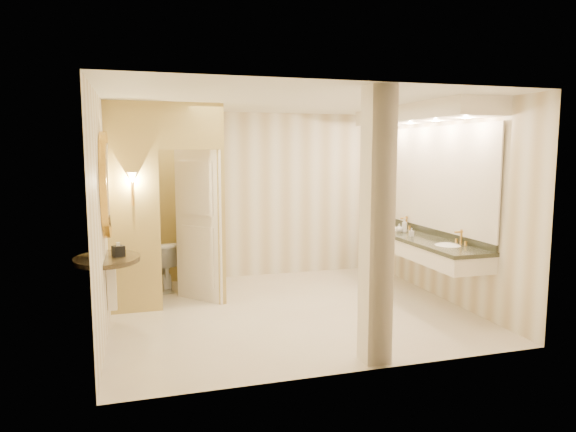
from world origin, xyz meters
name	(u,v)px	position (x,y,z in m)	size (l,w,h in m)	color
floor	(289,310)	(0.00, 0.00, 0.00)	(4.50, 4.50, 0.00)	silver
ceiling	(289,101)	(0.00, 0.00, 2.70)	(4.50, 4.50, 0.00)	silver
wall_back	(255,195)	(0.00, 2.00, 1.35)	(4.50, 0.02, 2.70)	white
wall_front	(352,232)	(0.00, -2.00, 1.35)	(4.50, 0.02, 2.70)	white
wall_left	(104,214)	(-2.25, 0.00, 1.35)	(0.02, 4.00, 2.70)	white
wall_right	(443,203)	(2.25, 0.00, 1.35)	(0.02, 4.00, 2.70)	white
toilet_closet	(192,201)	(-1.14, 0.96, 1.39)	(1.50, 1.55, 2.70)	#D1BD6D
wall_sconce	(132,179)	(-1.93, 0.43, 1.73)	(0.14, 0.14, 0.42)	gold
vanity	(422,183)	(1.98, 0.11, 1.63)	(0.75, 2.83, 2.09)	white
console_shelf	(107,217)	(-2.21, -0.15, 1.34)	(0.92, 0.92, 1.91)	black
pillar	(377,227)	(0.35, -1.80, 1.35)	(0.26, 0.26, 2.70)	white
tissue_box	(118,251)	(-2.10, -0.14, 0.94)	(0.12, 0.12, 0.12)	black
toilet	(160,266)	(-1.58, 1.53, 0.37)	(0.41, 0.72, 0.73)	white
soap_bottle_a	(411,232)	(1.85, 0.14, 0.94)	(0.05, 0.06, 0.12)	beige
soap_bottle_b	(399,228)	(1.85, 0.50, 0.94)	(0.10, 0.10, 0.13)	silver
soap_bottle_c	(404,225)	(1.93, 0.48, 0.98)	(0.08, 0.08, 0.21)	#C6B28C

